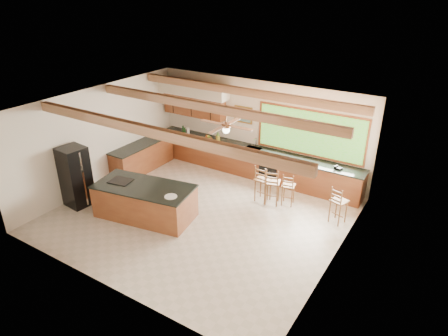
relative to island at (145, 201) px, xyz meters
The scene contains 9 objects.
ground 1.51m from the island, 33.13° to the left, with size 7.20×7.20×0.00m, color beige.
room_shell 2.50m from the island, 54.23° to the left, with size 7.27×6.54×3.02m.
counter_run 3.33m from the island, 83.30° to the left, with size 7.12×3.10×1.25m.
island is the anchor object (origin of this frame).
refrigerator 2.12m from the island, 165.71° to the right, with size 0.73×0.71×1.70m.
bar_stool_a 3.45m from the island, 42.49° to the left, with size 0.49×0.49×1.10m.
bar_stool_b 3.88m from the island, 40.72° to the left, with size 0.41×0.41×0.97m.
bar_stool_c 3.24m from the island, 46.01° to the left, with size 0.42×0.42×1.12m.
bar_stool_d 4.99m from the island, 28.12° to the left, with size 0.47×0.47×1.04m.
Camera 1 is at (5.40, -7.40, 5.68)m, focal length 32.00 mm.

